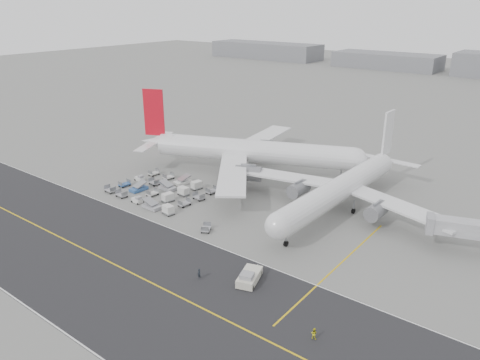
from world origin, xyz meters
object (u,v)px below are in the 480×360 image
Objects in this scene: pushback_tug at (249,277)px; airliner_a at (248,151)px; airliner_b at (342,188)px; ground_crew_a at (199,274)px; jet_bridge at (477,232)px; ground_crew_b at (314,333)px.

airliner_a is at bearing 108.73° from pushback_tug.
airliner_a reaches higher than airliner_b.
airliner_a reaches higher than pushback_tug.
airliner_b reaches higher than ground_crew_a.
pushback_tug is at bearing -148.92° from jet_bridge.
pushback_tug is at bearing 40.91° from ground_crew_a.
ground_crew_a is (-34.17, -36.27, -3.67)m from jet_bridge.
jet_bridge is (27.93, -2.95, -0.67)m from airliner_b.
jet_bridge is at bearing 31.71° from pushback_tug.
ground_crew_a is 22.36m from ground_crew_b.
airliner_b reaches higher than pushback_tug.
airliner_a is 1.10× the size of airliner_b.
jet_bridge is at bearing 56.10° from ground_crew_a.
jet_bridge is 10.22× the size of ground_crew_b.
pushback_tug is at bearing -31.13° from ground_crew_b.
airliner_b is 39.95m from ground_crew_a.
airliner_b is 30.94× the size of ground_crew_b.
jet_bridge is 9.40× the size of ground_crew_a.
pushback_tug is 8.31m from ground_crew_a.
airliner_b is 43.96m from ground_crew_b.
ground_crew_a is at bearing -166.46° from pushback_tug.
airliner_a is 66.88m from ground_crew_b.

